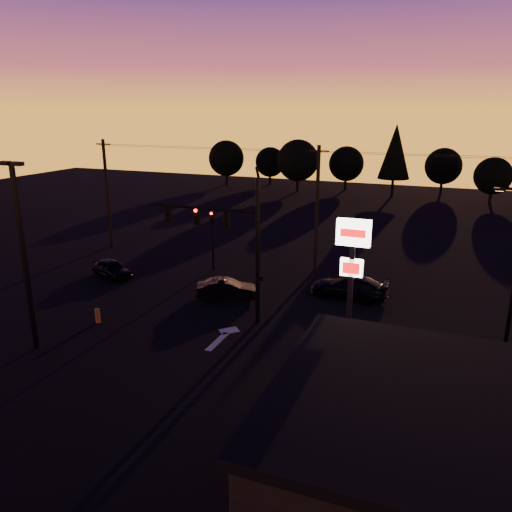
{
  "coord_description": "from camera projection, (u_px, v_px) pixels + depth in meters",
  "views": [
    {
      "loc": [
        10.94,
        -19.68,
        11.41
      ],
      "look_at": [
        1.0,
        5.0,
        3.5
      ],
      "focal_mm": 35.0,
      "sensor_mm": 36.0,
      "label": 1
    }
  ],
  "objects": [
    {
      "name": "tree_6",
      "position": [
        493.0,
        176.0,
        60.99
      ],
      "size": [
        4.54,
        4.54,
        5.71
      ],
      "color": "black",
      "rests_on": "ground"
    },
    {
      "name": "secondary_signal",
      "position": [
        212.0,
        232.0,
        35.85
      ],
      "size": [
        0.3,
        0.31,
        4.35
      ],
      "color": "black",
      "rests_on": "ground"
    },
    {
      "name": "tree_1",
      "position": [
        270.0,
        162.0,
        76.54
      ],
      "size": [
        4.54,
        4.54,
        5.71
      ],
      "color": "black",
      "rests_on": "ground"
    },
    {
      "name": "car_left",
      "position": [
        112.0,
        268.0,
        34.94
      ],
      "size": [
        3.86,
        2.66,
        1.22
      ],
      "primitive_type": "imported",
      "rotation": [
        0.0,
        0.0,
        1.19
      ],
      "color": "black",
      "rests_on": "ground"
    },
    {
      "name": "tree_0",
      "position": [
        226.0,
        158.0,
        75.84
      ],
      "size": [
        5.36,
        5.36,
        6.74
      ],
      "color": "black",
      "rests_on": "ground"
    },
    {
      "name": "pylon_sign",
      "position": [
        352.0,
        261.0,
        22.09
      ],
      "size": [
        1.5,
        0.28,
        6.8
      ],
      "color": "black",
      "rests_on": "ground"
    },
    {
      "name": "tree_4",
      "position": [
        395.0,
        151.0,
        65.46
      ],
      "size": [
        4.18,
        4.18,
        9.5
      ],
      "color": "black",
      "rests_on": "ground"
    },
    {
      "name": "store_building",
      "position": [
        509.0,
        486.0,
        12.73
      ],
      "size": [
        12.4,
        8.4,
        4.25
      ],
      "color": "black",
      "rests_on": "ground"
    },
    {
      "name": "utility_pole_0",
      "position": [
        107.0,
        193.0,
        41.53
      ],
      "size": [
        1.4,
        0.26,
        9.0
      ],
      "color": "black",
      "rests_on": "ground"
    },
    {
      "name": "tree_2",
      "position": [
        298.0,
        160.0,
        69.68
      ],
      "size": [
        5.77,
        5.78,
        7.26
      ],
      "color": "black",
      "rests_on": "ground"
    },
    {
      "name": "bollard",
      "position": [
        98.0,
        316.0,
        27.53
      ],
      "size": [
        0.27,
        0.27,
        0.82
      ],
      "primitive_type": "cylinder",
      "color": "orange",
      "rests_on": "ground"
    },
    {
      "name": "suv_parked",
      "position": [
        355.0,
        389.0,
        19.84
      ],
      "size": [
        2.34,
        4.81,
        1.32
      ],
      "primitive_type": "imported",
      "rotation": [
        0.0,
        0.0,
        0.03
      ],
      "color": "black",
      "rests_on": "ground"
    },
    {
      "name": "traffic_signal_mast",
      "position": [
        230.0,
        233.0,
        26.84
      ],
      "size": [
        6.79,
        0.52,
        8.58
      ],
      "color": "black",
      "rests_on": "ground"
    },
    {
      "name": "utility_pole_1",
      "position": [
        317.0,
        209.0,
        35.09
      ],
      "size": [
        1.4,
        0.26,
        9.0
      ],
      "color": "black",
      "rests_on": "ground"
    },
    {
      "name": "car_right",
      "position": [
        349.0,
        287.0,
        31.09
      ],
      "size": [
        4.96,
        2.3,
        1.4
      ],
      "primitive_type": "imported",
      "rotation": [
        0.0,
        0.0,
        -1.64
      ],
      "color": "black",
      "rests_on": "ground"
    },
    {
      "name": "ground",
      "position": [
        200.0,
        348.0,
        24.67
      ],
      "size": [
        120.0,
        120.0,
        0.0
      ],
      "primitive_type": "plane",
      "color": "black",
      "rests_on": "ground"
    },
    {
      "name": "car_mid",
      "position": [
        227.0,
        289.0,
        30.97
      ],
      "size": [
        3.96,
        2.58,
        1.23
      ],
      "primitive_type": "imported",
      "rotation": [
        0.0,
        0.0,
        1.94
      ],
      "color": "black",
      "rests_on": "ground"
    },
    {
      "name": "tree_5",
      "position": [
        443.0,
        166.0,
        68.38
      ],
      "size": [
        4.95,
        4.95,
        6.22
      ],
      "color": "black",
      "rests_on": "ground"
    },
    {
      "name": "lane_arrow",
      "position": [
        223.0,
        336.0,
        25.97
      ],
      "size": [
        1.2,
        3.1,
        0.01
      ],
      "color": "beige",
      "rests_on": "ground"
    },
    {
      "name": "tree_3",
      "position": [
        346.0,
        164.0,
        71.26
      ],
      "size": [
        4.95,
        4.95,
        6.22
      ],
      "color": "black",
      "rests_on": "ground"
    },
    {
      "name": "power_wires",
      "position": [
        319.0,
        151.0,
        33.95
      ],
      "size": [
        36.0,
        1.22,
        0.07
      ],
      "color": "black",
      "rests_on": "ground"
    },
    {
      "name": "parking_lot_light",
      "position": [
        23.0,
        246.0,
        23.18
      ],
      "size": [
        1.25,
        0.3,
        9.14
      ],
      "color": "black",
      "rests_on": "ground"
    }
  ]
}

